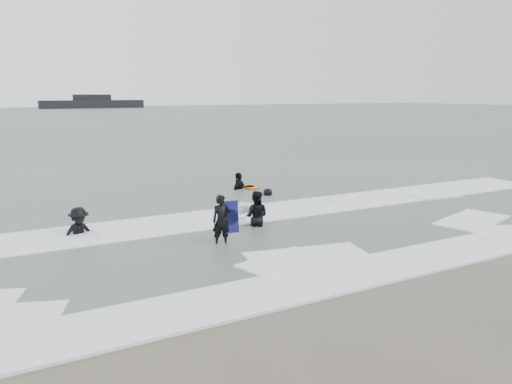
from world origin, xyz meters
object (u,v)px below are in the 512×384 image
surfer_centre (222,246)px  surfer_wading (256,227)px  vessel_horizon (92,103)px  surfer_breaker (80,236)px  surfer_right_near (239,190)px  surfer_right_far (268,196)px

surfer_centre → surfer_wading: surfer_wading is taller
surfer_wading → vessel_horizon: size_ratio=0.06×
surfer_wading → surfer_breaker: 5.70m
surfer_wading → surfer_right_near: bearing=-73.9°
surfer_centre → surfer_right_near: bearing=70.0°
surfer_wading → vessel_horizon: vessel_horizon is taller
surfer_wading → surfer_breaker: size_ratio=1.00×
surfer_wading → surfer_breaker: bearing=20.9°
surfer_right_near → vessel_horizon: (16.70, 131.75, 1.46)m
surfer_breaker → surfer_right_near: (7.85, 4.61, 0.00)m
surfer_wading → surfer_right_far: (2.81, 4.20, 0.00)m
surfer_centre → surfer_breaker: 4.67m
surfer_breaker → surfer_right_near: 9.10m
surfer_centre → surfer_breaker: bearing=149.2°
surfer_wading → surfer_right_near: size_ratio=0.91×
surfer_breaker → surfer_right_near: bearing=11.9°
surfer_centre → surfer_right_far: surfer_centre is taller
surfer_right_far → surfer_wading: bearing=45.8°
surfer_wading → surfer_right_near: surfer_right_near is taller
surfer_wading → surfer_right_far: 5.05m
surfer_right_near → surfer_right_far: bearing=64.7°
surfer_centre → surfer_right_near: 8.73m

